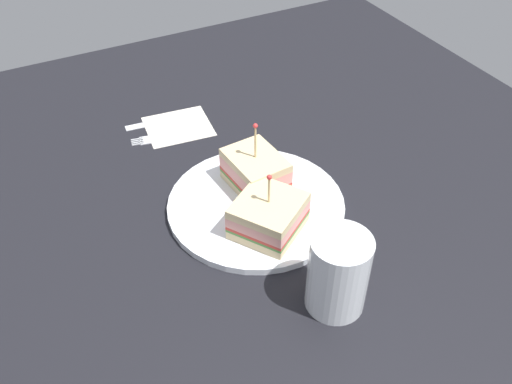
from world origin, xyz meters
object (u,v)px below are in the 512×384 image
object	(u,v)px
drink_glass	(337,277)
knife	(157,122)
sandwich_half_front	(269,216)
napkin	(178,126)
fork	(158,138)
plate	(256,205)
sandwich_half_back	(255,171)

from	to	relation	value
drink_glass	knife	xyz separation A→B (cm)	(6.04, -46.67, -4.48)
sandwich_half_front	napkin	xyz separation A→B (cm)	(1.50, -29.97, -3.46)
fork	plate	bearing A→B (deg)	106.51
sandwich_half_front	sandwich_half_back	xyz separation A→B (cm)	(-2.71, -9.07, 0.12)
fork	knife	distance (cm)	4.83
plate	sandwich_half_back	world-z (taller)	sandwich_half_back
sandwich_half_front	fork	xyz separation A→B (cm)	(5.77, -28.21, -3.36)
knife	fork	bearing A→B (deg)	73.08
sandwich_half_back	napkin	bearing A→B (deg)	-78.60
sandwich_half_front	sandwich_half_back	distance (cm)	9.46
plate	napkin	size ratio (longest dim) A/B	2.33
plate	fork	size ratio (longest dim) A/B	2.19
drink_glass	fork	world-z (taller)	drink_glass
drink_glass	knife	size ratio (longest dim) A/B	0.85
sandwich_half_back	napkin	xyz separation A→B (cm)	(4.22, -20.91, -3.58)
plate	sandwich_half_back	size ratio (longest dim) A/B	2.34
drink_glass	knife	distance (cm)	47.27
sandwich_half_front	fork	world-z (taller)	sandwich_half_front
plate	drink_glass	xyz separation A→B (cm)	(-0.71, 19.33, 4.13)
sandwich_half_front	drink_glass	xyz separation A→B (cm)	(-1.67, 13.84, 1.12)
sandwich_half_front	napkin	bearing A→B (deg)	-87.13
sandwich_half_front	knife	distance (cm)	33.29
sandwich_half_front	napkin	size ratio (longest dim) A/B	1.08
napkin	fork	xyz separation A→B (cm)	(4.27, 1.76, 0.10)
sandwich_half_front	fork	distance (cm)	28.99
plate	napkin	world-z (taller)	plate
sandwich_half_back	plate	bearing A→B (deg)	63.86
drink_glass	knife	bearing A→B (deg)	-82.63
plate	knife	bearing A→B (deg)	-78.98
napkin	knife	distance (cm)	4.05
plate	fork	xyz separation A→B (cm)	(6.73, -22.72, -0.35)
sandwich_half_front	knife	xyz separation A→B (cm)	(4.37, -32.83, -3.36)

